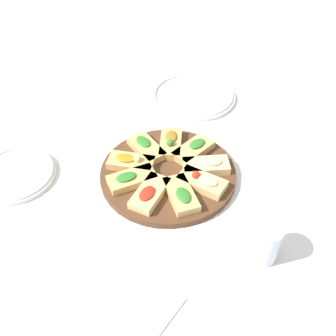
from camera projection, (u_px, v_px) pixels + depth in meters
ground_plane at (168, 176)px, 0.93m from camera, size 3.00×3.00×0.00m
serving_board at (168, 173)px, 0.92m from camera, size 0.32×0.32×0.02m
focaccia_slice_0 at (206, 165)px, 0.92m from camera, size 0.12×0.10×0.03m
focaccia_slice_1 at (194, 150)px, 0.96m from camera, size 0.11×0.07×0.03m
focaccia_slice_2 at (171, 143)px, 0.98m from camera, size 0.11×0.12×0.03m
focaccia_slice_3 at (147, 147)px, 0.96m from camera, size 0.06×0.11×0.03m
focaccia_slice_4 at (131, 162)px, 0.92m from camera, size 0.11×0.11×0.03m
focaccia_slice_5 at (132, 179)px, 0.88m from camera, size 0.12×0.07×0.03m
focaccia_slice_6 at (150, 193)px, 0.85m from camera, size 0.12×0.10×0.03m
focaccia_slice_7 at (181, 195)px, 0.85m from camera, size 0.08×0.12×0.03m
focaccia_slice_8 at (202, 182)px, 0.88m from camera, size 0.09×0.12×0.03m
plate_left at (14, 174)px, 0.92m from camera, size 0.19×0.19×0.02m
plate_right at (193, 96)px, 1.17m from camera, size 0.25×0.25×0.02m
water_glass at (264, 242)px, 0.74m from camera, size 0.06×0.06×0.08m
napkin_stack at (149, 307)px, 0.68m from camera, size 0.13×0.11×0.01m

